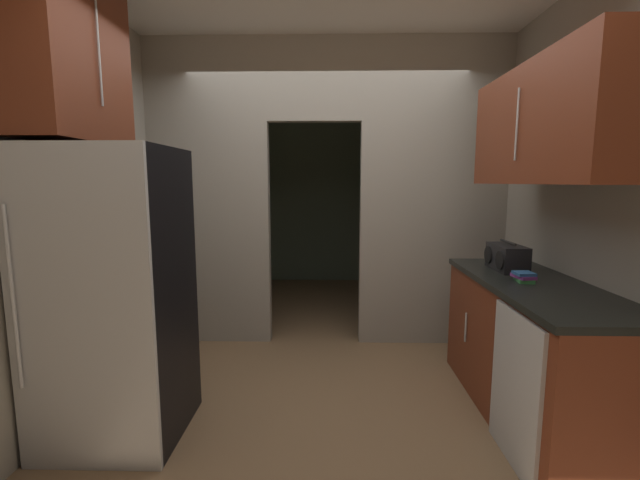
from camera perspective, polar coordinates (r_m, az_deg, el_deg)
ground at (r=3.04m, az=0.65°, el=-22.30°), size 20.00×20.00×0.00m
kitchen_partition at (r=3.93m, az=1.31°, el=7.33°), size 3.30×0.12×2.81m
adjoining_room_shell at (r=5.72m, az=1.05°, el=6.64°), size 3.30×2.63×2.81m
refrigerator at (r=2.78m, az=-26.17°, el=-6.81°), size 0.76×0.73×1.73m
lower_cabinet_run at (r=3.12m, az=26.75°, el=-13.22°), size 0.63×1.66×0.90m
dishwasher at (r=2.62m, az=24.93°, el=-17.92°), size 0.02×0.56×0.84m
upper_cabinet_counterside at (r=2.94m, az=28.50°, el=13.63°), size 0.36×1.49×0.71m
upper_cabinet_fridgeside at (r=2.99m, az=-31.09°, el=21.21°), size 0.36×0.83×1.03m
boombox at (r=3.30m, az=24.02°, el=-2.17°), size 0.19×0.36×0.21m
book_stack at (r=2.97m, az=25.93°, el=-4.52°), size 0.12×0.15×0.06m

